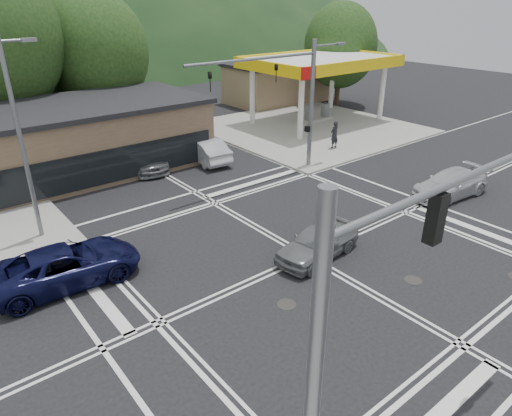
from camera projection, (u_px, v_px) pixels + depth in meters
ground at (307, 256)px, 19.89m from camera, size 120.00×120.00×0.00m
sidewalk_ne at (309, 128)px, 38.97m from camera, size 16.00×16.00×0.15m
gas_station_canopy at (320, 64)px, 38.71m from camera, size 12.32×8.34×5.75m
convenience_store at (276, 84)px, 48.11m from camera, size 10.00×6.00×3.80m
commercial_row at (4, 153)px, 26.52m from camera, size 24.00×8.00×4.00m
tree_n_c at (98, 51)px, 34.68m from camera, size 7.60×7.60×10.87m
tree_n_e at (40, 41)px, 35.53m from camera, size 8.40×8.40×11.98m
tree_ne at (341, 46)px, 45.18m from camera, size 7.20×7.20×9.99m
streetlight_nw at (21, 132)px, 19.33m from camera, size 2.50×0.25×9.00m
signal_mast_ne at (297, 92)px, 27.49m from camera, size 11.65×0.30×8.00m
signal_mast_sw at (386, 309)px, 8.31m from camera, size 9.14×0.28×8.00m
car_blue_west at (67, 265)px, 17.75m from camera, size 5.78×2.93×1.56m
car_grey_center at (318, 242)px, 19.55m from camera, size 4.52×2.27×1.48m
car_silver_east at (450, 184)px, 25.58m from camera, size 5.21×2.53×1.46m
car_queue_a at (204, 149)px, 31.07m from camera, size 2.20×5.08×1.63m
car_queue_b at (149, 146)px, 32.00m from camera, size 2.12×4.56×1.51m
car_northbound at (142, 157)px, 29.78m from camera, size 2.76×5.48×1.53m
pedestrian at (334, 135)px, 33.17m from camera, size 0.74×0.50×1.98m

